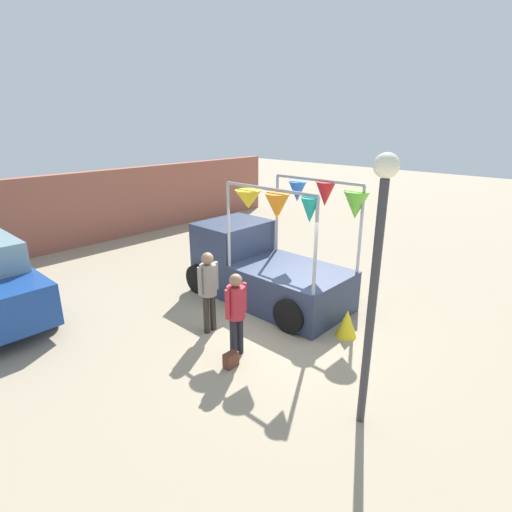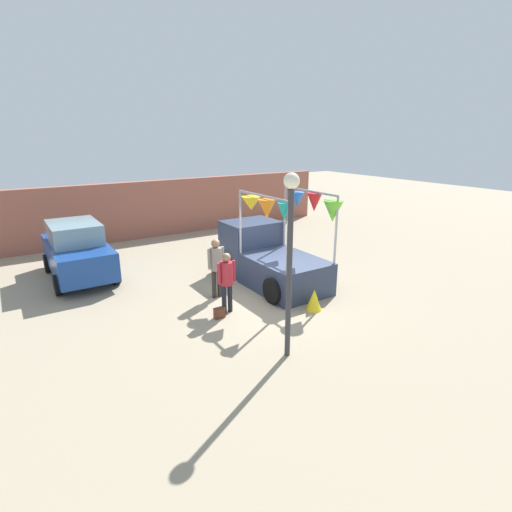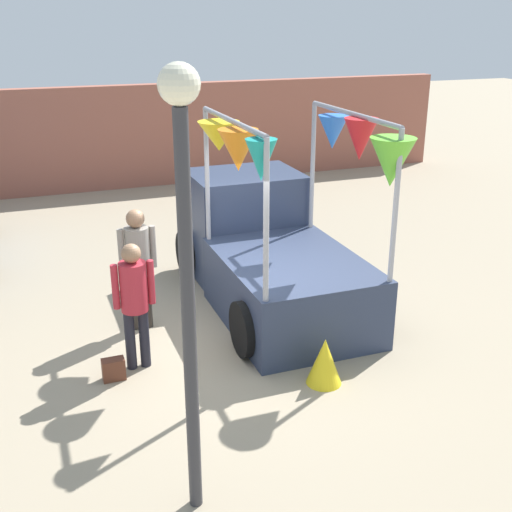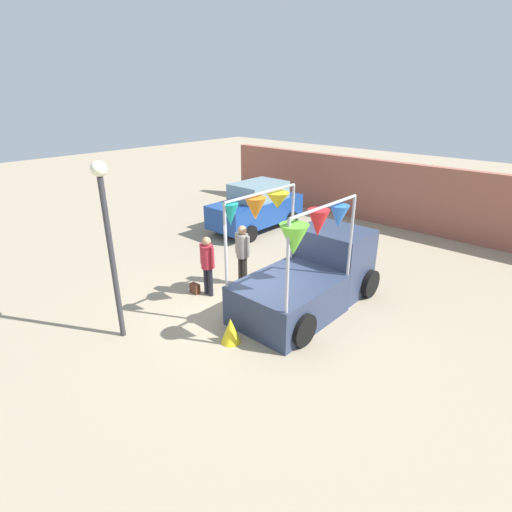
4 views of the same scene
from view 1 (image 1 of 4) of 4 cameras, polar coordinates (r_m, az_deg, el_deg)
The scene contains 8 objects.
ground_plane at distance 9.06m, azimuth 2.90°, elevation -9.69°, with size 60.00×60.00×0.00m, color gray.
vendor_truck at distance 10.08m, azimuth 0.73°, elevation -1.08°, with size 2.47×4.15×3.03m.
person_customer at distance 7.50m, azimuth -2.86°, elevation -7.33°, with size 0.53×0.34×1.68m.
person_vendor at distance 8.37m, azimuth -6.82°, elevation -4.06°, with size 0.53×0.34×1.78m.
handbag at distance 7.60m, azimuth -3.61°, elevation -14.58°, with size 0.28×0.16×0.28m, color #592D1E.
street_lamp at distance 5.47m, azimuth 16.86°, elevation -0.54°, with size 0.32×0.32×3.96m.
brick_boundary_wall at distance 15.67m, azimuth -23.24°, elevation 6.20°, with size 18.00×0.36×2.60m, color #9E5947.
folded_kite_bundle_sunflower at distance 8.66m, azimuth 12.86°, elevation -9.35°, with size 0.44×0.44×0.60m, color yellow.
Camera 1 is at (-6.12, -5.09, 4.32)m, focal length 28.00 mm.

